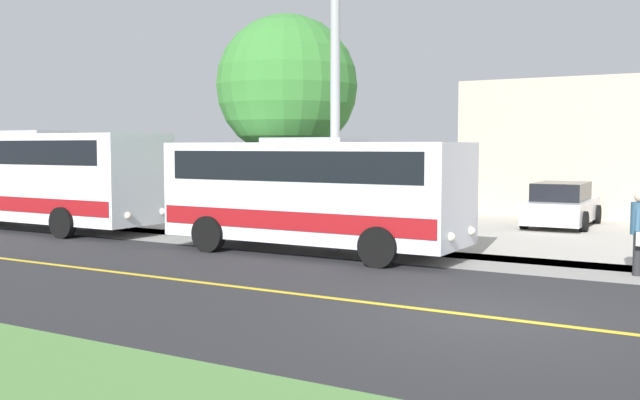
% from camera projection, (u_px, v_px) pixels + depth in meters
% --- Properties ---
extents(ground_plane, '(120.00, 120.00, 0.00)m').
position_uv_depth(ground_plane, '(483.00, 317.00, 11.21)').
color(ground_plane, '#548442').
extents(road_surface, '(8.00, 100.00, 0.01)m').
position_uv_depth(road_surface, '(483.00, 317.00, 11.21)').
color(road_surface, '#28282B').
rests_on(road_surface, ground).
extents(sidewalk, '(2.40, 100.00, 0.01)m').
position_uv_depth(sidewalk, '(558.00, 268.00, 15.68)').
color(sidewalk, gray).
rests_on(sidewalk, ground).
extents(road_centre_line, '(0.16, 100.00, 0.00)m').
position_uv_depth(road_centre_line, '(483.00, 316.00, 11.21)').
color(road_centre_line, gold).
rests_on(road_centre_line, ground).
extents(shuttle_bus_front, '(2.65, 7.64, 2.83)m').
position_uv_depth(shuttle_bus_front, '(314.00, 190.00, 17.85)').
color(shuttle_bus_front, silver).
rests_on(shuttle_bus_front, ground).
extents(transit_bus_rear, '(2.80, 10.42, 3.11)m').
position_uv_depth(transit_bus_rear, '(26.00, 175.00, 23.33)').
color(transit_bus_rear, white).
rests_on(transit_bus_rear, ground).
extents(pedestrian_with_bags, '(0.72, 0.34, 1.72)m').
position_uv_depth(pedestrian_with_bags, '(639.00, 230.00, 14.79)').
color(pedestrian_with_bags, '#262628').
rests_on(pedestrian_with_bags, ground).
extents(street_light_pole, '(1.97, 0.24, 8.17)m').
position_uv_depth(street_light_pole, '(333.00, 70.00, 17.79)').
color(street_light_pole, '#9E9EA3').
rests_on(street_light_pole, ground).
extents(parked_car_near, '(4.45, 2.11, 1.45)m').
position_uv_depth(parked_car_near, '(562.00, 205.00, 23.84)').
color(parked_car_near, silver).
rests_on(parked_car_near, ground).
extents(tree_curbside, '(4.17, 4.17, 6.49)m').
position_uv_depth(tree_curbside, '(287.00, 86.00, 21.47)').
color(tree_curbside, brown).
rests_on(tree_curbside, ground).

